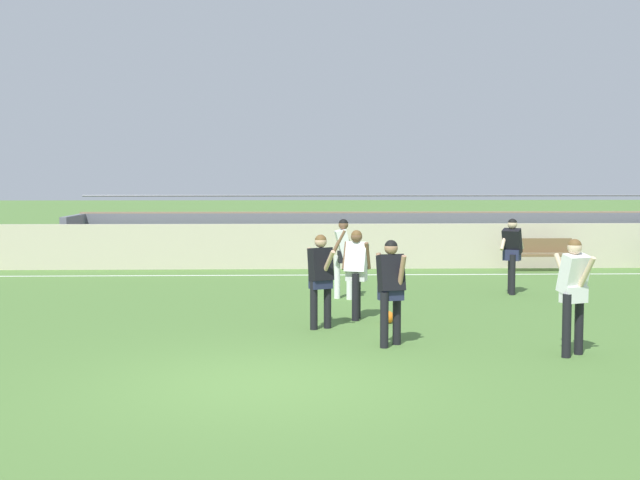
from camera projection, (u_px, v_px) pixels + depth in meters
The scene contains 12 objects.
ground_plane at pixel (261, 383), 10.90m from camera, with size 160.00×160.00×0.00m, color #517A38.
field_line_sideline at pixel (277, 275), 22.63m from camera, with size 44.00×0.12×0.01m, color white.
sideline_wall at pixel (278, 246), 24.13m from camera, with size 48.00×0.16×1.27m, color beige.
bleacher_stand at pixel (372, 235), 26.18m from camera, with size 18.16×2.85×2.01m.
bench_far_right at pixel (540, 251), 23.54m from camera, with size 1.80×0.40×0.90m.
player_dark_on_ball at pixel (321, 273), 14.66m from camera, with size 0.49×0.68×1.62m.
player_white_challenging at pixel (356, 267), 15.62m from camera, with size 0.56×0.49×1.64m.
player_dark_trailing_run at pixel (512, 249), 18.95m from camera, with size 0.64×0.52×1.68m.
player_dark_pressing_high at pixel (391, 283), 13.17m from camera, with size 0.45×0.56×1.64m.
player_white_dropping_back at pixel (574, 286), 12.45m from camera, with size 0.48×0.67×1.71m.
player_white_wide_left at pixel (343, 251), 18.22m from camera, with size 0.52×0.44×1.71m.
soccer_ball at pixel (388, 317), 15.28m from camera, with size 0.22×0.22×0.22m, color orange.
Camera 1 is at (0.39, -10.75, 2.63)m, focal length 48.24 mm.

